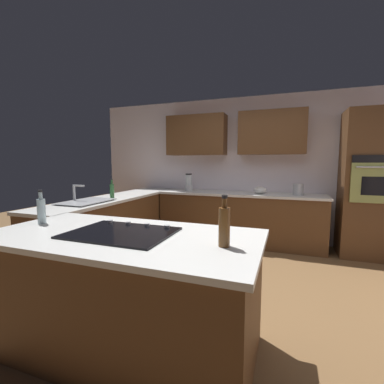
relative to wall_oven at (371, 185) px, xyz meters
name	(u,v)px	position (x,y,z in m)	size (l,w,h in m)	color
ground_plane	(221,286)	(1.85, 1.72, -1.10)	(14.00, 14.00, 0.00)	brown
wall_back	(245,161)	(1.92, -0.33, 0.36)	(6.00, 0.44, 2.60)	silver
lower_cabinets_back	(239,219)	(1.95, 0.00, -0.67)	(2.80, 0.60, 0.86)	brown
countertop_back	(239,194)	(1.95, 0.00, -0.22)	(2.84, 0.64, 0.04)	silver
lower_cabinets_side	(117,226)	(3.67, 1.17, -0.67)	(0.60, 2.90, 0.86)	brown
countertop_side	(116,198)	(3.67, 1.17, -0.22)	(0.64, 2.94, 0.04)	silver
island_base	(123,293)	(2.33, 2.95, -0.67)	(1.98, 0.93, 0.86)	brown
island_top	(121,236)	(2.33, 2.95, -0.22)	(2.06, 1.01, 0.04)	silver
wall_oven	(371,185)	(0.00, 0.00, 0.00)	(0.80, 0.66, 2.20)	brown
sink_unit	(86,201)	(3.68, 1.80, -0.18)	(0.46, 0.70, 0.23)	#515456
cooktop	(121,232)	(2.33, 2.94, -0.19)	(0.76, 0.56, 0.03)	black
blender	(189,183)	(2.90, -0.01, -0.06)	(0.15, 0.15, 0.32)	silver
mixing_bowl	(260,190)	(1.60, -0.01, -0.14)	(0.22, 0.22, 0.12)	white
kettle	(298,190)	(1.00, -0.01, -0.11)	(0.16, 0.16, 0.18)	#B7BABF
dish_soap_bottle	(112,190)	(3.62, 1.32, -0.08)	(0.06, 0.06, 0.29)	#336B38
oil_bottle	(41,210)	(3.17, 2.90, -0.08)	(0.07, 0.07, 0.29)	silver
second_bottle	(224,226)	(1.54, 2.98, -0.07)	(0.07, 0.07, 0.33)	brown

